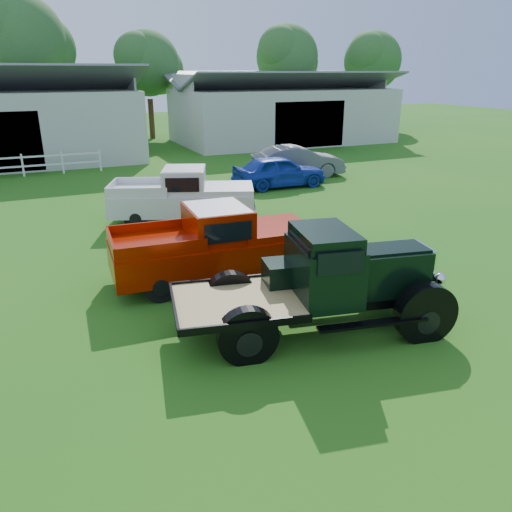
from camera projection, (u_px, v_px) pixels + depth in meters
name	position (u px, v px, depth m)	size (l,w,h in m)	color
ground	(269.00, 316.00, 11.57)	(120.00, 120.00, 0.00)	#1F6315
shed_right	(282.00, 108.00, 39.10)	(16.80, 9.20, 5.20)	silver
tree_b	(24.00, 64.00, 37.08)	(6.90, 6.90, 11.50)	#285920
tree_c	(149.00, 81.00, 40.12)	(5.40, 5.40, 9.00)	#285920
tree_d	(287.00, 74.00, 45.78)	(6.00, 6.00, 10.00)	#285920
tree_e	(371.00, 77.00, 47.22)	(5.70, 5.70, 9.50)	#285920
vintage_flatbed	(318.00, 282.00, 10.57)	(5.79, 2.29, 2.29)	black
red_pickup	(214.00, 243.00, 13.29)	(5.61, 2.16, 2.05)	#961300
white_pickup	(182.00, 196.00, 18.41)	(5.42, 2.10, 1.99)	silver
misc_car_blue	(279.00, 171.00, 24.10)	(1.82, 4.52, 1.54)	#15339E
misc_car_grey	(298.00, 161.00, 26.52)	(1.70, 4.88, 1.61)	#54555C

